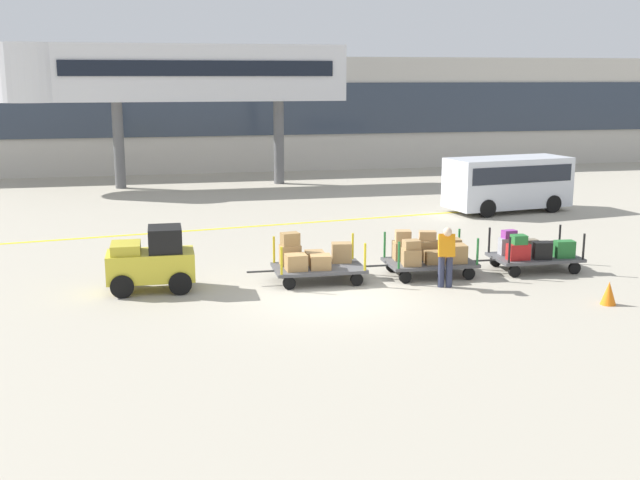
{
  "coord_description": "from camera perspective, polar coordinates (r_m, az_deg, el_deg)",
  "views": [
    {
      "loc": [
        -4.18,
        -17.63,
        5.19
      ],
      "look_at": [
        0.06,
        1.66,
        1.02
      ],
      "focal_mm": 43.73,
      "sensor_mm": 36.0,
      "label": 1
    }
  ],
  "objects": [
    {
      "name": "apron_lead_line",
      "position": [
        27.98,
        -1.59,
        1.24
      ],
      "size": [
        21.17,
        3.32,
        0.01
      ],
      "primitive_type": "cube",
      "rotation": [
        0.0,
        0.0,
        0.15
      ],
      "color": "yellow",
      "rests_on": "ground_plane"
    },
    {
      "name": "baggage_tug",
      "position": [
        19.52,
        -12.19,
        -1.48
      ],
      "size": [
        2.12,
        1.25,
        1.58
      ],
      "color": "gold",
      "rests_on": "ground_plane"
    },
    {
      "name": "baggage_cart_lead",
      "position": [
        19.98,
        -0.49,
        -1.52
      ],
      "size": [
        3.01,
        1.43,
        1.25
      ],
      "color": "#4C4C4F",
      "rests_on": "ground_plane"
    },
    {
      "name": "terminal_building",
      "position": [
        43.85,
        -7.02,
        9.12
      ],
      "size": [
        60.74,
        2.51,
        6.21
      ],
      "color": "#BCB7AD",
      "rests_on": "ground_plane"
    },
    {
      "name": "baggage_cart_middle",
      "position": [
        20.74,
        7.96,
        -1.01
      ],
      "size": [
        3.01,
        1.43,
        1.18
      ],
      "color": "#4C4C4F",
      "rests_on": "ground_plane"
    },
    {
      "name": "safety_cone_near",
      "position": [
        19.21,
        20.38,
        -3.66
      ],
      "size": [
        0.36,
        0.36,
        0.55
      ],
      "primitive_type": "cone",
      "color": "orange",
      "rests_on": "ground_plane"
    },
    {
      "name": "baggage_cart_tail",
      "position": [
        21.85,
        15.35,
        -0.83
      ],
      "size": [
        3.01,
        1.43,
        1.1
      ],
      "color": "#4C4C4F",
      "rests_on": "ground_plane"
    },
    {
      "name": "ground_plane",
      "position": [
        18.84,
        0.9,
        -4.06
      ],
      "size": [
        120.0,
        120.0,
        0.0
      ],
      "primitive_type": "plane",
      "color": "#A8A08E"
    },
    {
      "name": "baggage_handler",
      "position": [
        19.53,
        9.22,
        -1.02
      ],
      "size": [
        0.5,
        0.51,
        1.56
      ],
      "color": "#2D334C",
      "rests_on": "ground_plane"
    },
    {
      "name": "shuttle_van",
      "position": [
        31.16,
        13.59,
        4.3
      ],
      "size": [
        5.04,
        2.63,
        2.1
      ],
      "color": "silver",
      "rests_on": "ground_plane"
    },
    {
      "name": "jet_bridge",
      "position": [
        37.63,
        -11.49,
        11.8
      ],
      "size": [
        15.87,
        3.0,
        6.62
      ],
      "color": "silver",
      "rests_on": "ground_plane"
    }
  ]
}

